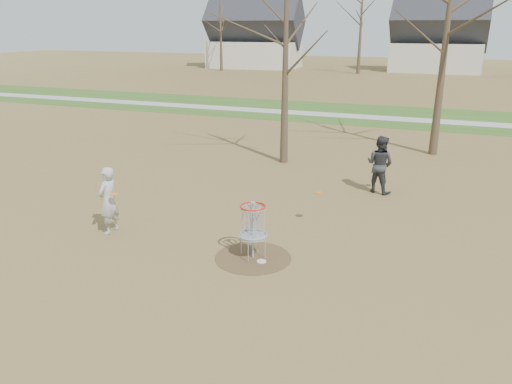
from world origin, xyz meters
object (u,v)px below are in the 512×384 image
disc_grounded (261,261)px  disc_golf_basket (253,222)px  player_throwing (380,164)px  player_standing (108,200)px

disc_grounded → disc_golf_basket: (-0.27, 0.15, 0.89)m
player_throwing → disc_grounded: bearing=94.4°
player_standing → disc_grounded: (4.31, -0.23, -0.87)m
player_standing → player_throwing: bearing=136.8°
disc_grounded → player_standing: bearing=177.0°
disc_grounded → disc_golf_basket: size_ratio=0.16×
player_standing → disc_golf_basket: size_ratio=1.32×
player_throwing → disc_golf_basket: bearing=91.8°
disc_grounded → disc_golf_basket: 0.94m
player_standing → player_throwing: size_ratio=0.95×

